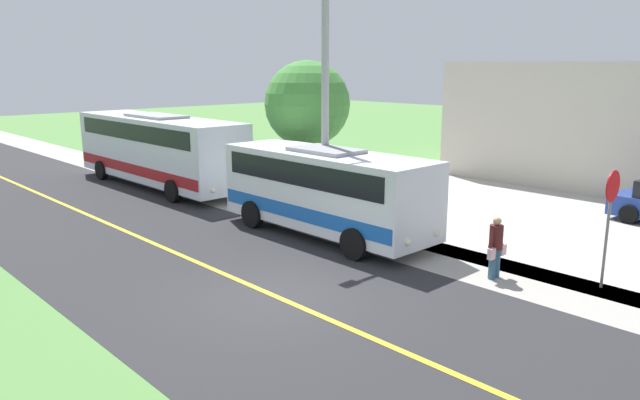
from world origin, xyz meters
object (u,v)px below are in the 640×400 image
object	(u,v)px
transit_bus_rear	(158,147)
tree_curbside	(307,105)
shuttle_bus_front	(326,188)
pedestrian_with_bags	(496,246)
street_light_pole	(322,99)
stop_sign	(610,209)

from	to	relation	value
transit_bus_rear	tree_curbside	xyz separation A→B (m)	(-2.87, 6.65, 2.04)
shuttle_bus_front	transit_bus_rear	xyz separation A→B (m)	(-0.08, -10.77, 0.22)
pedestrian_with_bags	tree_curbside	xyz separation A→B (m)	(-2.60, -9.87, 2.94)
tree_curbside	shuttle_bus_front	bearing A→B (deg)	54.36
transit_bus_rear	tree_curbside	distance (m)	7.53
street_light_pole	tree_curbside	size ratio (longest dim) A/B	1.40
transit_bus_rear	shuttle_bus_front	bearing A→B (deg)	89.56
shuttle_bus_front	transit_bus_rear	world-z (taller)	transit_bus_rear
pedestrian_with_bags	tree_curbside	distance (m)	10.62
transit_bus_rear	street_light_pole	xyz separation A→B (m)	(-0.34, 10.15, 2.48)
shuttle_bus_front	tree_curbside	distance (m)	5.54
transit_bus_rear	pedestrian_with_bags	distance (m)	16.55
stop_sign	street_light_pole	size ratio (longest dim) A/B	0.38
shuttle_bus_front	stop_sign	distance (m)	8.08
street_light_pole	tree_curbside	bearing A→B (deg)	-125.84
pedestrian_with_bags	stop_sign	world-z (taller)	stop_sign
shuttle_bus_front	transit_bus_rear	distance (m)	10.77
shuttle_bus_front	stop_sign	world-z (taller)	stop_sign
shuttle_bus_front	pedestrian_with_bags	distance (m)	5.80
pedestrian_with_bags	street_light_pole	world-z (taller)	street_light_pole
pedestrian_with_bags	street_light_pole	xyz separation A→B (m)	(-0.07, -6.37, 3.38)
transit_bus_rear	tree_curbside	world-z (taller)	tree_curbside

